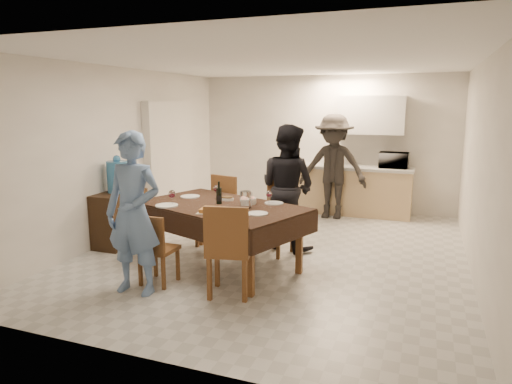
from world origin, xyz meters
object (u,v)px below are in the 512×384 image
person_far (287,187)px  person_near (134,214)px  wine_bottle (219,193)px  console (120,218)px  microwave (394,160)px  water_pitcher (245,200)px  savoury_tart (215,210)px  water_jug (118,177)px  person_kitchen (333,167)px  dining_table (221,208)px

person_far → person_near: bearing=82.4°
person_near → person_far: person_near is taller
wine_bottle → console: bearing=170.4°
microwave → person_near: 5.13m
console → water_pitcher: 2.25m
console → savoury_tart: size_ratio=2.23×
water_pitcher → person_near: size_ratio=0.12×
wine_bottle → person_near: person_near is taller
water_jug → person_kitchen: size_ratio=0.24×
water_pitcher → person_far: person_far is taller
water_jug → person_kitchen: 3.76m
water_pitcher → water_jug: bearing=169.6°
water_jug → person_near: person_near is taller
water_jug → water_pitcher: (2.15, -0.40, -0.10)m
microwave → dining_table: bearing=62.4°
console → water_pitcher: bearing=-10.4°
wine_bottle → water_pitcher: (0.40, -0.10, -0.04)m
water_pitcher → savoury_tart: 0.42m
water_jug → savoury_tart: water_jug is taller
dining_table → wine_bottle: 0.19m
console → person_kitchen: bearing=45.9°
water_pitcher → savoury_tart: (-0.25, -0.33, -0.08)m
console → water_pitcher: water_pitcher is taller
water_pitcher → person_kitchen: size_ratio=0.11×
dining_table → person_far: person_far is taller
microwave → person_near: person_near is taller
water_pitcher → wine_bottle: bearing=166.0°
person_near → wine_bottle: bearing=62.9°
wine_bottle → water_pitcher: 0.41m
console → savoury_tart: savoury_tart is taller
wine_bottle → water_pitcher: size_ratio=1.40×
dining_table → microwave: (1.83, 3.49, 0.28)m
dining_table → person_far: (0.55, 1.05, 0.12)m
dining_table → person_near: person_near is taller
water_jug → savoury_tart: size_ratio=1.19×
wine_bottle → microwave: 3.92m
dining_table → savoury_tart: 0.40m
microwave → person_kitchen: 1.12m
water_jug → microwave: (3.63, 3.15, 0.04)m
console → person_near: bearing=-48.1°
water_jug → wine_bottle: 1.78m
water_jug → savoury_tart: (1.90, -0.73, -0.18)m
water_pitcher → savoury_tart: bearing=-127.1°
dining_table → water_pitcher: bearing=12.0°
savoury_tart → dining_table: bearing=104.7°
console → water_jug: bearing=0.0°
water_jug → savoury_tart: bearing=-20.9°
water_jug → microwave: bearing=40.9°
dining_table → savoury_tart: savoury_tart is taller
wine_bottle → person_near: 1.21m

